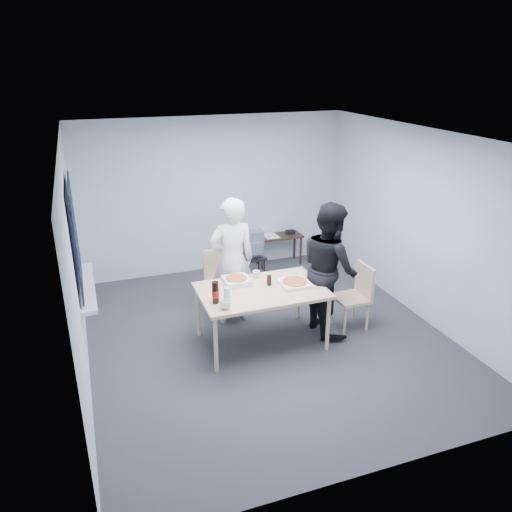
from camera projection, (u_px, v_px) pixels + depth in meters
name	position (u px, v px, depth m)	size (l,w,h in m)	color
room	(77.00, 244.00, 5.74)	(5.00, 5.00, 5.00)	#2E2F34
dining_table	(262.00, 294.00, 6.21)	(1.56, 0.99, 0.76)	beige
chair_far	(220.00, 276.00, 7.17)	(0.42, 0.42, 0.89)	beige
chair_right	(357.00, 292.00, 6.68)	(0.42, 0.42, 0.89)	beige
person_white	(232.00, 261.00, 6.72)	(0.65, 0.42, 1.77)	white
person_black	(329.00, 268.00, 6.49)	(0.86, 0.47, 1.77)	black
side_table	(279.00, 240.00, 8.77)	(0.81, 0.36, 0.54)	#342719
stool	(254.00, 262.00, 8.03)	(0.34, 0.34, 0.48)	black
backpack	(254.00, 244.00, 7.91)	(0.30, 0.22, 0.42)	slate
pizza_box_a	(236.00, 280.00, 6.34)	(0.32, 0.32, 0.08)	white
pizza_box_b	(295.00, 283.00, 6.30)	(0.37, 0.37, 0.05)	white
mug_a	(226.00, 305.00, 5.69)	(0.12, 0.12, 0.10)	white
mug_b	(256.00, 274.00, 6.50)	(0.10, 0.10, 0.09)	white
cola_glass	(269.00, 280.00, 6.28)	(0.06, 0.06, 0.13)	black
soda_bottle	(215.00, 293.00, 5.80)	(0.08, 0.08, 0.27)	black
plastic_cups	(227.00, 294.00, 5.85)	(0.07, 0.07, 0.18)	silver
rubber_band	(291.00, 296.00, 6.01)	(0.05, 0.05, 0.00)	red
papers	(271.00, 236.00, 8.72)	(0.24, 0.33, 0.01)	white
black_box	(290.00, 232.00, 8.81)	(0.15, 0.11, 0.06)	black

